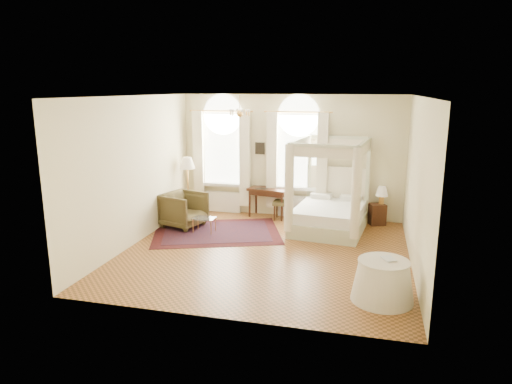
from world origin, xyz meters
TOP-DOWN VIEW (x-y plane):
  - ground at (0.00, 0.00)m, footprint 6.00×6.00m
  - room_walls at (0.00, 0.00)m, footprint 6.00×6.00m
  - window_left at (-1.90, 2.87)m, footprint 1.62×0.27m
  - window_right at (0.20, 2.87)m, footprint 1.62×0.27m
  - chandelier at (-0.90, 1.20)m, footprint 0.51×0.45m
  - wall_pictures at (0.09, 2.97)m, footprint 2.54×0.03m
  - canopy_bed at (1.18, 1.87)m, footprint 1.93×2.27m
  - nightstand at (2.34, 2.70)m, footprint 0.48×0.46m
  - nightstand_lamp at (2.43, 2.76)m, footprint 0.31×0.31m
  - writing_desk at (-0.54, 2.70)m, footprint 1.16×0.75m
  - laptop at (-0.71, 2.56)m, footprint 0.39×0.33m
  - stool at (-0.14, 2.55)m, footprint 0.44×0.44m
  - armchair at (-2.44, 1.32)m, footprint 1.20×1.18m
  - coffee_table at (-1.76, 0.98)m, footprint 0.55×0.39m
  - floor_lamp at (-2.70, 2.27)m, footprint 0.42×0.42m
  - oriental_rug at (-1.46, 1.04)m, footprint 3.59×3.08m
  - side_table at (2.40, -1.75)m, footprint 1.03×1.03m
  - book at (2.39, -1.73)m, footprint 0.28×0.31m

SIDE VIEW (x-z plane):
  - ground at x=0.00m, z-range 0.00..0.00m
  - oriental_rug at x=-1.46m, z-range 0.00..0.01m
  - nightstand at x=2.34m, z-range 0.00..0.55m
  - coffee_table at x=-1.76m, z-range 0.15..0.52m
  - side_table at x=2.40m, z-range -0.01..0.70m
  - stool at x=-0.14m, z-range 0.17..0.67m
  - armchair at x=-2.44m, z-range 0.00..0.88m
  - canopy_bed at x=1.18m, z-range -0.62..1.64m
  - writing_desk at x=-0.54m, z-range 0.29..1.09m
  - book at x=2.39m, z-range 0.70..0.73m
  - laptop at x=-0.71m, z-range 0.81..0.83m
  - nightstand_lamp at x=2.43m, z-range 0.62..1.08m
  - floor_lamp at x=-2.70m, z-range 0.58..2.22m
  - window_left at x=-1.90m, z-range -0.16..3.13m
  - window_right at x=0.20m, z-range -0.16..3.13m
  - wall_pictures at x=0.09m, z-range 1.70..2.09m
  - room_walls at x=0.00m, z-range -1.02..4.98m
  - chandelier at x=-0.90m, z-range 2.66..3.16m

